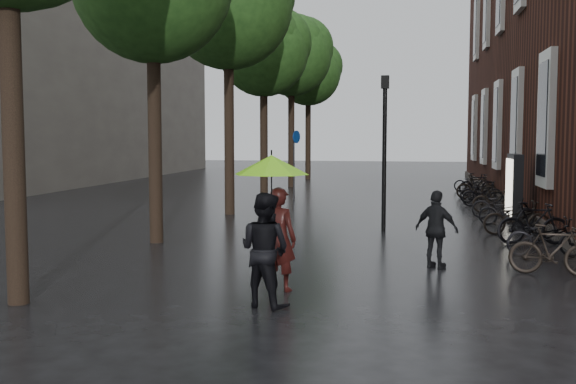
% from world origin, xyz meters
% --- Properties ---
extents(ground, '(120.00, 120.00, 0.00)m').
position_xyz_m(ground, '(0.00, 0.00, 0.00)').
color(ground, black).
extents(street_trees, '(4.33, 34.03, 8.91)m').
position_xyz_m(street_trees, '(-3.99, 15.91, 6.34)').
color(street_trees, black).
rests_on(street_trees, ground).
extents(person_burgundy, '(0.74, 0.61, 1.73)m').
position_xyz_m(person_burgundy, '(-0.23, 2.59, 0.86)').
color(person_burgundy, black).
rests_on(person_burgundy, ground).
extents(person_black, '(1.03, 0.92, 1.73)m').
position_xyz_m(person_black, '(-0.24, 1.50, 0.86)').
color(person_black, black).
rests_on(person_black, ground).
extents(lime_umbrella, '(1.19, 1.19, 1.75)m').
position_xyz_m(lime_umbrella, '(-0.25, 2.06, 2.11)').
color(lime_umbrella, black).
rests_on(lime_umbrella, ground).
extents(pedestrian_walking, '(0.96, 0.75, 1.52)m').
position_xyz_m(pedestrian_walking, '(2.42, 4.97, 0.76)').
color(pedestrian_walking, black).
rests_on(pedestrian_walking, ground).
extents(parked_bicycles, '(1.96, 19.52, 1.02)m').
position_xyz_m(parked_bicycles, '(4.67, 13.92, 0.45)').
color(parked_bicycles, black).
rests_on(parked_bicycles, ground).
extents(ad_lightbox, '(0.31, 1.35, 2.03)m').
position_xyz_m(ad_lightbox, '(4.93, 12.33, 1.02)').
color(ad_lightbox, black).
rests_on(ad_lightbox, ground).
extents(lamp_post, '(0.21, 0.21, 4.15)m').
position_xyz_m(lamp_post, '(1.22, 9.87, 2.52)').
color(lamp_post, black).
rests_on(lamp_post, ground).
extents(cycle_sign, '(0.15, 0.50, 2.77)m').
position_xyz_m(cycle_sign, '(-2.61, 18.19, 1.83)').
color(cycle_sign, '#262628').
rests_on(cycle_sign, ground).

